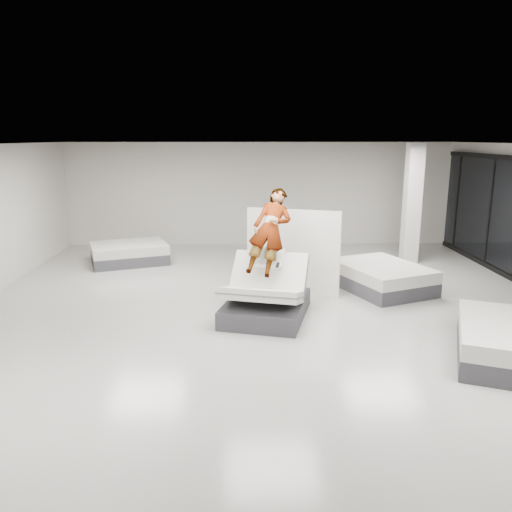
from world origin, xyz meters
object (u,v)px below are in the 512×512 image
Objects in this scene: divider_panel at (293,252)px; flat_bed_left_far at (129,253)px; flat_bed_right_far at (381,277)px; column at (412,204)px; hero_bed at (266,298)px; remote at (278,265)px; person at (270,248)px.

flat_bed_left_far is (-4.16, 2.89, -0.66)m from divider_panel.
flat_bed_right_far is 6.73m from flat_bed_left_far.
hero_bed is at bearing -134.42° from column.
column is (1.44, 2.51, 1.31)m from flat_bed_right_far.
remote is 0.06× the size of flat_bed_left_far.
person is at bearing 122.15° from remote.
person is 0.48m from remote.
divider_panel reaches higher than remote.
column reaches higher than remote.
hero_bed is 0.69m from remote.
person is 1.30m from divider_panel.
remote is 5.82m from flat_bed_left_far.
flat_bed_left_far is at bearing 165.11° from divider_panel.
divider_panel is at bearing 78.65° from person.
person is 0.79× the size of flat_bed_left_far.
flat_bed_left_far is 7.75m from column.
flat_bed_right_far reaches higher than flat_bed_left_far.
divider_panel is at bearing 89.05° from remote.
hero_bed is 0.69× the size of column.
flat_bed_left_far is at bearing 145.24° from remote.
flat_bed_right_far is at bearing -119.93° from column.
flat_bed_right_far is 3.18m from column.
column is (3.91, 4.27, 0.56)m from remote.
hero_bed is 1.67m from divider_panel.
remote is at bearing -57.85° from person.
column reaches higher than divider_panel.
flat_bed_left_far is at bearing 129.10° from hero_bed.
divider_panel is (0.64, 1.44, 0.55)m from hero_bed.
remote is at bearing -20.50° from hero_bed.
divider_panel is at bearing -172.95° from flat_bed_right_far.
person reaches higher than remote.
person is 5.60m from column.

